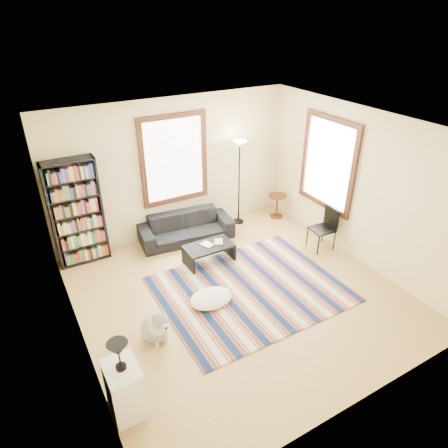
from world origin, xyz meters
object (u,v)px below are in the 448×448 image
floor_lamp (239,184)px  dog (154,323)px  white_cabinet (125,389)px  bookshelf (77,213)px  side_table (277,206)px  sofa (186,227)px  folding_chair (322,229)px  coffee_table (209,254)px  floor_cushion (211,298)px

floor_lamp → dog: floor_lamp is taller
white_cabinet → dog: bearing=52.7°
bookshelf → side_table: bearing=-5.3°
sofa → folding_chair: (2.15, -1.63, 0.15)m
sofa → floor_lamp: size_ratio=1.02×
sofa → side_table: (2.20, -0.12, -0.01)m
floor_lamp → side_table: size_ratio=3.44×
bookshelf → folding_chair: (4.15, -1.90, -0.57)m
coffee_table → white_cabinet: bearing=-135.4°
floor_lamp → dog: 3.83m
floor_lamp → folding_chair: floor_lamp is taller
bookshelf → sofa: bearing=-7.7°
coffee_table → folding_chair: bearing=-17.4°
coffee_table → dog: (-1.61, -1.35, 0.12)m
floor_cushion → dog: size_ratio=1.21×
coffee_table → floor_lamp: (1.30, 1.06, 0.75)m
floor_cushion → folding_chair: folding_chair is taller
coffee_table → bookshelf: bearing=148.4°
sofa → white_cabinet: size_ratio=2.70×
folding_chair → side_table: bearing=92.4°
bookshelf → white_cabinet: (-0.30, -3.52, -0.65)m
coffee_table → dog: dog is taller
coffee_table → side_table: (2.19, 0.85, 0.09)m
bookshelf → floor_cushion: bookshelf is taller
coffee_table → dog: size_ratio=1.52×
bookshelf → folding_chair: bookshelf is taller
sofa → bookshelf: bearing=179.0°
folding_chair → dog: 3.81m
side_table → dog: dog is taller
white_cabinet → dog: white_cabinet is taller
folding_chair → coffee_table: bearing=166.9°
sofa → folding_chair: bearing=-30.4°
folding_chair → dog: folding_chair is taller
floor_cushion → dog: (-1.08, -0.29, 0.21)m
white_cabinet → folding_chair: bearing=19.8°
bookshelf → dog: size_ratio=3.39×
bookshelf → floor_lamp: 3.31m
floor_lamp → side_table: floor_lamp is taller
sofa → floor_lamp: (1.32, 0.10, 0.65)m
bookshelf → floor_cushion: 2.88m
floor_cushion → white_cabinet: (-1.78, -1.22, 0.26)m
coffee_table → floor_cushion: size_ratio=1.26×
white_cabinet → bookshelf: bearing=84.9°
sofa → bookshelf: (-1.99, 0.27, 0.72)m
floor_cushion → folding_chair: 2.72m
coffee_table → sofa: bearing=91.0°
folding_chair → white_cabinet: bearing=-155.8°
dog → sofa: bearing=46.2°
white_cabinet → floor_lamp: bearing=42.6°
floor_lamp → folding_chair: size_ratio=2.16×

